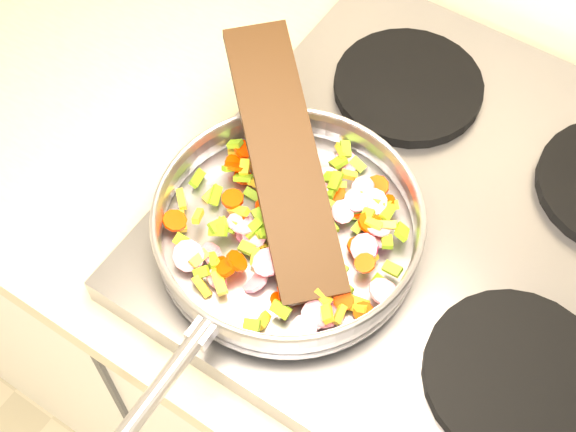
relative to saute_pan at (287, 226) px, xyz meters
The scene contains 7 objects.
cooktop 0.21m from the saute_pan, 44.56° to the left, with size 0.60×0.60×0.04m, color #939399.
grate_fl 0.04m from the saute_pan, 69.88° to the right, with size 0.19×0.19×0.02m, color black.
grate_fr 0.28m from the saute_pan, ahead, with size 0.19×0.19×0.02m, color black.
grate_bl 0.28m from the saute_pan, 89.88° to the left, with size 0.19×0.19×0.02m, color black.
saute_pan is the anchor object (origin of this frame).
vegetable_heap 0.01m from the saute_pan, 16.67° to the left, with size 0.28×0.26×0.05m.
wooden_spatula 0.07m from the saute_pan, 126.54° to the left, with size 0.32×0.07×0.01m, color black.
Camera 1 is at (-0.59, 1.15, 1.72)m, focal length 50.00 mm.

